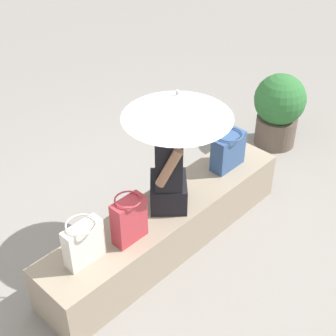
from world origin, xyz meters
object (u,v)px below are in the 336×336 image
at_px(handbag_black, 129,220).
at_px(shoulder_bag_spare, 228,151).
at_px(parasol, 177,106).
at_px(tote_bag_canvas, 84,242).
at_px(person_seated, 168,163).
at_px(planter_far, 279,108).

bearing_deg(handbag_black, shoulder_bag_spare, -177.51).
xyz_separation_m(parasol, tote_bag_canvas, (0.87, -0.05, -0.72)).
relative_size(parasol, tote_bag_canvas, 3.01).
height_order(person_seated, tote_bag_canvas, person_seated).
bearing_deg(tote_bag_canvas, person_seated, -179.21).
distance_m(handbag_black, shoulder_bag_spare, 1.19).
xyz_separation_m(handbag_black, tote_bag_canvas, (0.35, -0.07, -0.02)).
bearing_deg(person_seated, tote_bag_canvas, 0.79).
bearing_deg(parasol, planter_far, -171.55).
distance_m(parasol, planter_far, 2.09).
distance_m(handbag_black, planter_far, 2.41).
distance_m(person_seated, planter_far, 1.95).
relative_size(person_seated, planter_far, 1.13).
bearing_deg(parasol, tote_bag_canvas, -3.04).
relative_size(person_seated, parasol, 0.90).
bearing_deg(tote_bag_canvas, parasol, 176.96).
relative_size(tote_bag_canvas, shoulder_bag_spare, 0.99).
bearing_deg(planter_far, shoulder_bag_spare, 11.79).
relative_size(parasol, planter_far, 1.25).
xyz_separation_m(person_seated, parasol, (-0.03, 0.06, 0.49)).
distance_m(person_seated, tote_bag_canvas, 0.87).
distance_m(person_seated, shoulder_bag_spare, 0.74).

